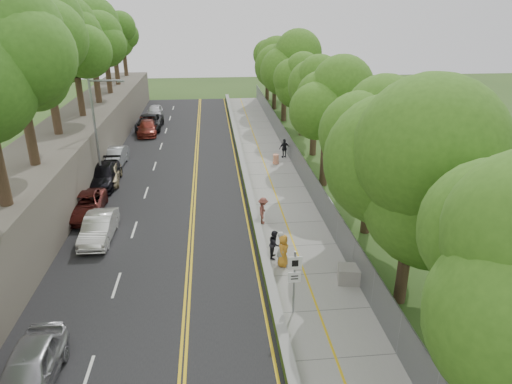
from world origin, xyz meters
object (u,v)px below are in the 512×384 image
(signpost, at_px, (294,276))
(car_0, at_px, (29,370))
(construction_barrel, at_px, (276,159))
(car_2, at_px, (85,205))
(person_far, at_px, (284,148))
(car_1, at_px, (99,228))
(painter_0, at_px, (283,250))
(concrete_block, at_px, (351,274))
(streetlight, at_px, (98,126))

(signpost, xyz_separation_m, car_0, (-10.05, -3.29, -1.15))
(construction_barrel, relative_size, car_2, 0.17)
(car_2, relative_size, person_far, 2.89)
(car_1, height_order, painter_0, painter_0)
(car_0, distance_m, car_1, 11.28)
(signpost, xyz_separation_m, concrete_block, (3.25, 2.14, -1.50))
(concrete_block, bearing_deg, streetlight, 134.79)
(streetlight, distance_m, concrete_block, 21.37)
(streetlight, height_order, car_0, streetlight)
(streetlight, relative_size, person_far, 4.65)
(car_2, xyz_separation_m, person_far, (14.80, 10.70, 0.18))
(car_0, distance_m, painter_0, 12.55)
(signpost, relative_size, person_far, 1.80)
(concrete_block, xyz_separation_m, car_1, (-13.30, 5.85, 0.31))
(concrete_block, xyz_separation_m, painter_0, (-3.09, 1.87, 0.48))
(person_far, bearing_deg, car_0, 45.19)
(signpost, bearing_deg, car_2, 135.28)
(signpost, height_order, car_2, signpost)
(signpost, distance_m, car_0, 10.64)
(signpost, bearing_deg, person_far, 81.94)
(concrete_block, height_order, painter_0, painter_0)
(concrete_block, bearing_deg, car_2, 147.77)
(construction_barrel, bearing_deg, car_0, -117.06)
(car_2, bearing_deg, concrete_block, -36.94)
(concrete_block, distance_m, car_2, 17.62)
(car_0, bearing_deg, car_2, 95.30)
(car_1, distance_m, painter_0, 10.96)
(signpost, relative_size, painter_0, 1.74)
(streetlight, relative_size, car_2, 1.61)
(signpost, distance_m, concrete_block, 4.17)
(signpost, height_order, person_far, signpost)
(signpost, distance_m, person_far, 22.49)
(streetlight, bearing_deg, car_0, -85.88)
(streetlight, distance_m, car_2, 6.73)
(construction_barrel, distance_m, car_1, 17.52)
(concrete_block, distance_m, person_far, 20.10)
(signpost, xyz_separation_m, construction_barrel, (2.14, 20.57, -1.49))
(concrete_block, height_order, car_1, car_1)
(construction_barrel, relative_size, painter_0, 0.47)
(streetlight, distance_m, person_far, 16.01)
(concrete_block, bearing_deg, car_0, -157.77)
(concrete_block, distance_m, painter_0, 3.65)
(streetlight, relative_size, signpost, 2.58)
(concrete_block, distance_m, car_0, 14.37)
(signpost, bearing_deg, car_0, -161.87)
(car_0, relative_size, car_1, 1.03)
(car_1, bearing_deg, construction_barrel, 46.46)
(car_2, bearing_deg, car_0, -88.56)
(construction_barrel, distance_m, car_0, 26.80)
(streetlight, xyz_separation_m, concrete_block, (14.76, -14.87, -4.18))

